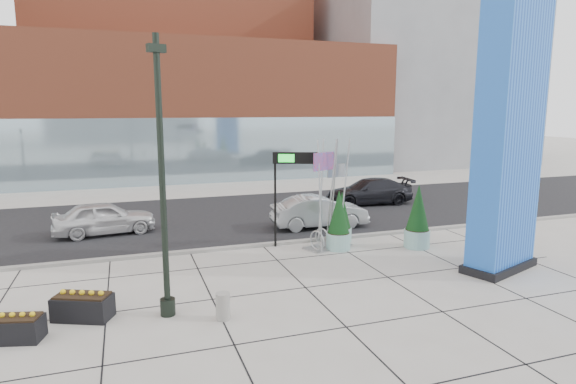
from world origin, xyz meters
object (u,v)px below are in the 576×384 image
object	(u,v)px
car_silver_mid	(319,212)
overhead_street_sign	(291,165)
lamp_post	(163,206)
blue_pylon	(509,133)
car_white_west	(104,218)
public_art_sculpture	(328,219)
concrete_bollard	(223,306)

from	to	relation	value
car_silver_mid	overhead_street_sign	bearing A→B (deg)	139.91
lamp_post	blue_pylon	bearing A→B (deg)	0.76
lamp_post	car_silver_mid	bearing A→B (deg)	45.32
blue_pylon	car_white_west	world-z (taller)	blue_pylon
public_art_sculpture	blue_pylon	bearing A→B (deg)	-64.94
public_art_sculpture	car_silver_mid	distance (m)	3.41
blue_pylon	car_white_west	xyz separation A→B (m)	(-13.48, 9.74, -4.10)
car_silver_mid	lamp_post	bearing A→B (deg)	138.73
blue_pylon	public_art_sculpture	bearing A→B (deg)	115.90
lamp_post	public_art_sculpture	distance (m)	8.54
public_art_sculpture	lamp_post	bearing A→B (deg)	-166.58
car_silver_mid	public_art_sculpture	bearing A→B (deg)	166.84
overhead_street_sign	lamp_post	bearing A→B (deg)	-113.25
car_white_west	car_silver_mid	bearing A→B (deg)	-108.14
car_silver_mid	concrete_bollard	bearing A→B (deg)	146.93
overhead_street_sign	car_silver_mid	world-z (taller)	overhead_street_sign
blue_pylon	car_white_west	size ratio (longest dim) A/B	2.26
public_art_sculpture	car_white_west	world-z (taller)	public_art_sculpture
public_art_sculpture	overhead_street_sign	size ratio (longest dim) A/B	1.14
lamp_post	concrete_bollard	distance (m)	3.15
overhead_street_sign	blue_pylon	bearing A→B (deg)	-19.54
overhead_street_sign	car_silver_mid	size ratio (longest dim) A/B	0.85
lamp_post	overhead_street_sign	world-z (taller)	lamp_post
concrete_bollard	blue_pylon	bearing A→B (deg)	5.30
overhead_street_sign	car_white_west	world-z (taller)	overhead_street_sign
public_art_sculpture	car_white_west	bearing A→B (deg)	128.54
concrete_bollard	overhead_street_sign	xyz separation A→B (m)	(4.13, 6.28, 3.00)
lamp_post	car_white_west	size ratio (longest dim) A/B	1.70
concrete_bollard	car_white_west	xyz separation A→B (m)	(-3.32, 10.68, 0.38)
overhead_street_sign	car_silver_mid	xyz separation A→B (m)	(2.32, 2.44, -2.62)
concrete_bollard	overhead_street_sign	size ratio (longest dim) A/B	0.19
blue_pylon	concrete_bollard	world-z (taller)	blue_pylon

